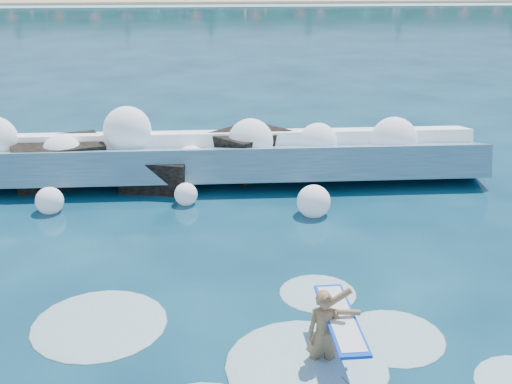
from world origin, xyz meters
TOP-DOWN VIEW (x-y plane):
  - ground at (0.00, 0.00)m, footprint 200.00×200.00m
  - wet_band at (0.00, 67.00)m, footprint 140.00×5.00m
  - breaking_wave at (-1.07, 6.53)m, footprint 19.13×2.93m
  - rock_cluster at (-1.49, 6.53)m, footprint 8.59×3.48m
  - surfer_with_board at (2.37, -2.95)m, footprint 0.86×2.81m
  - wave_spray at (-0.64, 6.30)m, footprint 15.54×4.54m
  - surf_foam at (1.27, -2.71)m, footprint 9.24×5.61m

SIDE VIEW (x-z plane):
  - ground at x=0.00m, z-range 0.00..0.00m
  - surf_foam at x=1.27m, z-range -0.07..0.07m
  - wet_band at x=0.00m, z-range 0.00..0.08m
  - rock_cluster at x=-1.49m, z-range -0.27..1.22m
  - breaking_wave at x=-1.07m, z-range -0.25..1.40m
  - surfer_with_board at x=2.37m, z-range -0.21..1.39m
  - wave_spray at x=-0.64m, z-range -0.07..2.17m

